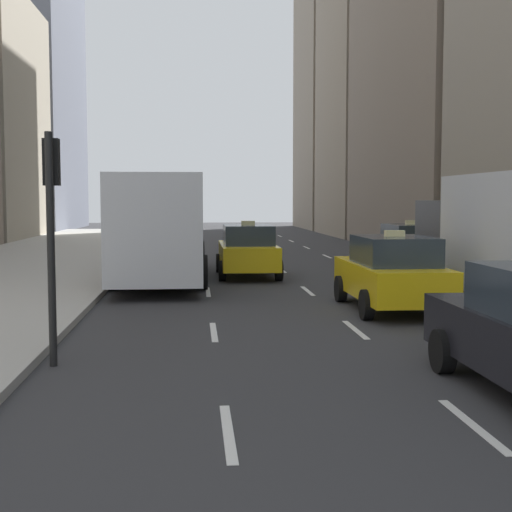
{
  "coord_description": "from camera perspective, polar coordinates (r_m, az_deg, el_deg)",
  "views": [
    {
      "loc": [
        -0.55,
        0.29,
        2.58
      ],
      "look_at": [
        0.64,
        14.13,
        1.47
      ],
      "focal_mm": 50.0,
      "sensor_mm": 36.0,
      "label": 1
    }
  ],
  "objects": [
    {
      "name": "taxi_second",
      "position": [
        24.98,
        12.22,
        0.55
      ],
      "size": [
        2.02,
        4.4,
        1.87
      ],
      "color": "yellow",
      "rests_on": "ground"
    },
    {
      "name": "lane_markings",
      "position": [
        23.07,
        2.97,
        -1.85
      ],
      "size": [
        5.72,
        56.0,
        0.01
      ],
      "color": "white",
      "rests_on": "ground"
    },
    {
      "name": "taxi_third",
      "position": [
        16.84,
        10.8,
        -1.31
      ],
      "size": [
        2.02,
        4.4,
        1.87
      ],
      "color": "yellow",
      "rests_on": "ground"
    },
    {
      "name": "taxi_lead",
      "position": [
        23.77,
        -0.67,
        0.46
      ],
      "size": [
        2.02,
        4.4,
        1.87
      ],
      "color": "yellow",
      "rests_on": "ground"
    },
    {
      "name": "city_bus",
      "position": [
        23.58,
        -7.49,
        2.59
      ],
      "size": [
        2.8,
        11.61,
        3.25
      ],
      "color": "silver",
      "rests_on": "ground"
    },
    {
      "name": "sidewalk_left",
      "position": [
        27.59,
        -18.41,
        -0.89
      ],
      "size": [
        8.0,
        66.0,
        0.15
      ],
      "primitive_type": "cube",
      "color": "#ADAAA3",
      "rests_on": "ground"
    },
    {
      "name": "traffic_light_pole",
      "position": [
        11.4,
        -16.06,
        3.54
      ],
      "size": [
        0.24,
        0.42,
        3.6
      ],
      "color": "black",
      "rests_on": "ground"
    }
  ]
}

